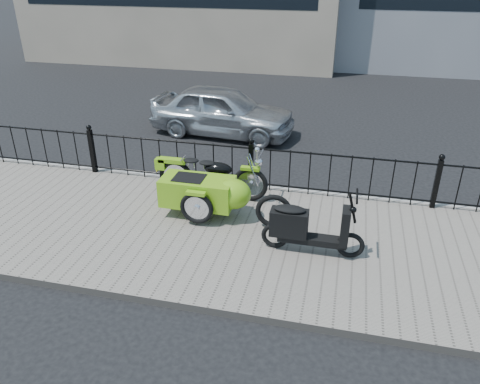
% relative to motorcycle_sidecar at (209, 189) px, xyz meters
% --- Properties ---
extents(ground, '(120.00, 120.00, 0.00)m').
position_rel_motorcycle_sidecar_xyz_m(ground, '(0.52, -0.16, -0.59)').
color(ground, black).
rests_on(ground, ground).
extents(sidewalk, '(30.00, 3.80, 0.12)m').
position_rel_motorcycle_sidecar_xyz_m(sidewalk, '(0.52, -0.66, -0.53)').
color(sidewalk, slate).
rests_on(sidewalk, ground).
extents(curb, '(30.00, 0.10, 0.12)m').
position_rel_motorcycle_sidecar_xyz_m(curb, '(0.52, 1.28, -0.53)').
color(curb, gray).
rests_on(curb, ground).
extents(iron_fence, '(14.11, 0.11, 1.08)m').
position_rel_motorcycle_sidecar_xyz_m(iron_fence, '(0.52, 1.14, -0.01)').
color(iron_fence, black).
rests_on(iron_fence, sidewalk).
extents(motorcycle_sidecar, '(2.28, 1.48, 0.98)m').
position_rel_motorcycle_sidecar_xyz_m(motorcycle_sidecar, '(0.00, 0.00, 0.00)').
color(motorcycle_sidecar, black).
rests_on(motorcycle_sidecar, sidewalk).
extents(scooter, '(1.63, 0.48, 1.10)m').
position_rel_motorcycle_sidecar_xyz_m(scooter, '(1.84, -0.89, -0.05)').
color(scooter, black).
rests_on(scooter, sidewalk).
extents(spare_tire, '(0.64, 0.14, 0.64)m').
position_rel_motorcycle_sidecar_xyz_m(spare_tire, '(1.23, -0.28, -0.16)').
color(spare_tire, black).
rests_on(spare_tire, sidewalk).
extents(sedan_car, '(3.99, 1.91, 1.32)m').
position_rel_motorcycle_sidecar_xyz_m(sedan_car, '(-0.98, 4.45, 0.06)').
color(sedan_car, '#B9BCC1').
rests_on(sedan_car, ground).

